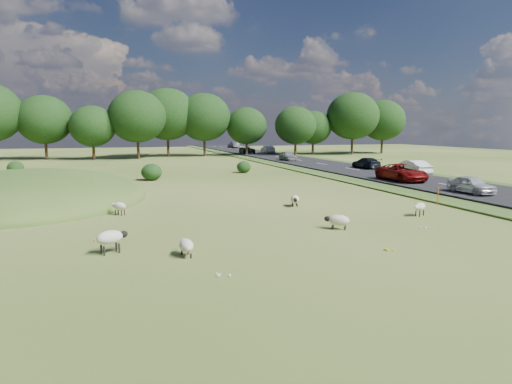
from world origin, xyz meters
The scene contains 20 objects.
ground centered at (0.00, 20.00, 0.00)m, with size 160.00×160.00×0.00m, color #37591B.
mound centered at (-12.00, 12.00, 0.00)m, with size 16.00×20.00×4.00m, color #33561E.
road centered at (20.00, 30.00, 0.12)m, with size 8.00×150.00×0.25m, color black.
treeline centered at (-1.06, 55.44, 6.57)m, with size 96.28×14.66×11.70m.
shrubs centered at (-4.39, 25.70, 0.72)m, with size 25.30×12.30×1.58m.
marker_post centered at (13.17, 1.31, 0.60)m, with size 0.06×0.06×1.20m, color #D8590C.
sheep_0 centered at (-6.49, -4.00, 0.64)m, with size 1.32×0.93×0.92m.
sheep_1 centered at (-3.77, -5.31, 0.43)m, with size 0.54×1.18×0.68m.
sheep_2 centered at (-6.01, 4.19, 0.52)m, with size 0.93×0.97×0.74m.
sheep_3 centered at (3.98, -2.84, 0.45)m, with size 1.22×1.05×0.71m.
sheep_4 centered at (4.52, 3.90, 0.45)m, with size 0.83×1.28×0.71m.
sheep_5 centered at (9.91, -1.19, 0.53)m, with size 1.07×0.82×0.76m.
car_0 centered at (21.90, 83.69, 1.01)m, with size 2.13×5.24×1.52m, color #999CA0.
car_1 centered at (21.90, 15.86, 1.01)m, with size 1.61×4.60×1.52m, color white.
car_2 centered at (18.10, 39.27, 0.92)m, with size 1.59×3.95×1.34m, color #94989B.
car_3 centered at (18.10, 59.75, 0.89)m, with size 2.14×4.64×1.29m, color black.
car_4 centered at (18.10, 12.05, 0.99)m, with size 2.46×5.34×1.48m, color maroon.
car_5 centered at (21.90, 24.24, 0.88)m, with size 1.75×4.31×1.25m, color black.
car_6 centered at (21.90, 59.00, 0.95)m, with size 1.48×4.26×1.40m, color #979A9E.
car_7 centered at (18.10, 3.85, 0.88)m, with size 1.49×3.70×1.26m, color silver.
Camera 1 is at (-6.38, -22.20, 4.84)m, focal length 32.00 mm.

